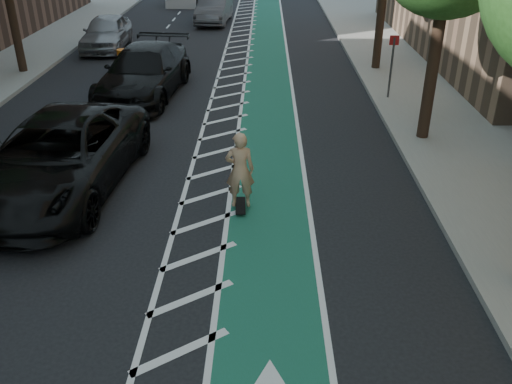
{
  "coord_description": "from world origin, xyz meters",
  "views": [
    {
      "loc": [
        2.88,
        -8.16,
        6.63
      ],
      "look_at": [
        2.7,
        2.3,
        1.1
      ],
      "focal_mm": 38.0,
      "sensor_mm": 36.0,
      "label": 1
    }
  ],
  "objects_px": {
    "skateboarder": "(240,170)",
    "barrel_a": "(43,154)",
    "suv_near": "(59,156)",
    "suv_far": "(144,72)"
  },
  "relations": [
    {
      "from": "skateboarder",
      "to": "suv_near",
      "type": "xyz_separation_m",
      "value": [
        -4.7,
        0.98,
        -0.11
      ]
    },
    {
      "from": "suv_near",
      "to": "suv_far",
      "type": "distance_m",
      "value": 8.06
    },
    {
      "from": "skateboarder",
      "to": "suv_near",
      "type": "relative_size",
      "value": 0.28
    },
    {
      "from": "skateboarder",
      "to": "barrel_a",
      "type": "xyz_separation_m",
      "value": [
        -5.65,
        2.22,
        -0.61
      ]
    },
    {
      "from": "suv_near",
      "to": "barrel_a",
      "type": "relative_size",
      "value": 7.08
    },
    {
      "from": "suv_near",
      "to": "suv_far",
      "type": "xyz_separation_m",
      "value": [
        0.59,
        8.04,
        -0.02
      ]
    },
    {
      "from": "skateboarder",
      "to": "suv_far",
      "type": "height_order",
      "value": "skateboarder"
    },
    {
      "from": "suv_far",
      "to": "barrel_a",
      "type": "distance_m",
      "value": 6.99
    },
    {
      "from": "skateboarder",
      "to": "suv_near",
      "type": "bearing_deg",
      "value": -14.46
    },
    {
      "from": "skateboarder",
      "to": "suv_far",
      "type": "relative_size",
      "value": 0.3
    }
  ]
}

